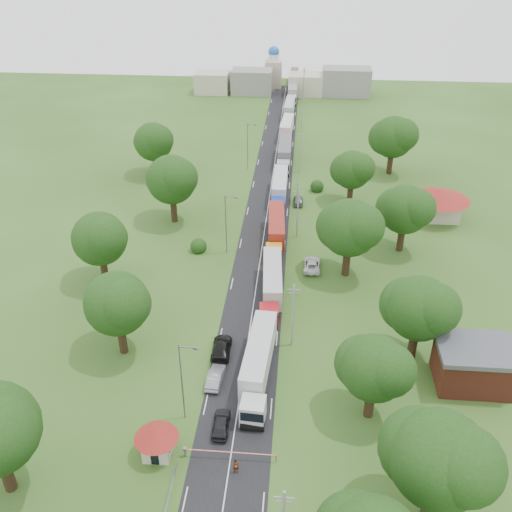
# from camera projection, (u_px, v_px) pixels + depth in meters

# --- Properties ---
(ground) EXTENTS (260.00, 260.00, 0.00)m
(ground) POSITION_uv_depth(u_px,v_px,m) (253.00, 309.00, 77.54)
(ground) COLOR #2E4C19
(ground) RESTS_ON ground
(road) EXTENTS (8.00, 200.00, 0.04)m
(road) POSITION_uv_depth(u_px,v_px,m) (263.00, 238.00, 94.66)
(road) COLOR black
(road) RESTS_ON ground
(boom_barrier) EXTENTS (9.22, 0.35, 1.18)m
(boom_barrier) POSITION_uv_depth(u_px,v_px,m) (216.00, 452.00, 55.78)
(boom_barrier) COLOR slate
(boom_barrier) RESTS_ON ground
(guard_booth) EXTENTS (4.40, 4.40, 3.45)m
(guard_booth) POSITION_uv_depth(u_px,v_px,m) (157.00, 439.00, 55.55)
(guard_booth) COLOR beige
(guard_booth) RESTS_ON ground
(info_sign) EXTENTS (0.12, 3.10, 4.10)m
(info_sign) POSITION_uv_depth(u_px,v_px,m) (297.00, 186.00, 105.59)
(info_sign) COLOR slate
(info_sign) RESTS_ON ground
(pole_1) EXTENTS (1.60, 0.24, 9.00)m
(pole_1) POSITION_uv_depth(u_px,v_px,m) (293.00, 314.00, 68.75)
(pole_1) COLOR gray
(pole_1) RESTS_ON ground
(pole_2) EXTENTS (1.60, 0.24, 9.00)m
(pole_2) POSITION_uv_depth(u_px,v_px,m) (298.00, 212.00, 92.72)
(pole_2) COLOR gray
(pole_2) RESTS_ON ground
(pole_3) EXTENTS (1.60, 0.24, 9.00)m
(pole_3) POSITION_uv_depth(u_px,v_px,m) (301.00, 151.00, 116.69)
(pole_3) COLOR gray
(pole_3) RESTS_ON ground
(pole_4) EXTENTS (1.60, 0.24, 9.00)m
(pole_4) POSITION_uv_depth(u_px,v_px,m) (302.00, 111.00, 140.65)
(pole_4) COLOR gray
(pole_4) RESTS_ON ground
(pole_5) EXTENTS (1.60, 0.24, 9.00)m
(pole_5) POSITION_uv_depth(u_px,v_px,m) (304.00, 83.00, 164.62)
(pole_5) COLOR gray
(pole_5) RESTS_ON ground
(lamp_0) EXTENTS (2.03, 0.22, 10.00)m
(lamp_0) POSITION_uv_depth(u_px,v_px,m) (183.00, 379.00, 57.96)
(lamp_0) COLOR slate
(lamp_0) RESTS_ON ground
(lamp_1) EXTENTS (2.03, 0.22, 10.00)m
(lamp_1) POSITION_uv_depth(u_px,v_px,m) (227.00, 221.00, 87.92)
(lamp_1) COLOR slate
(lamp_1) RESTS_ON ground
(lamp_2) EXTENTS (2.03, 0.22, 10.00)m
(lamp_2) POSITION_uv_depth(u_px,v_px,m) (248.00, 144.00, 117.88)
(lamp_2) COLOR slate
(lamp_2) RESTS_ON ground
(tree_1) EXTENTS (9.60, 9.60, 12.05)m
(tree_1) POSITION_uv_depth(u_px,v_px,m) (439.00, 457.00, 46.70)
(tree_1) COLOR #382616
(tree_1) RESTS_ON ground
(tree_2) EXTENTS (8.00, 8.00, 10.10)m
(tree_2) POSITION_uv_depth(u_px,v_px,m) (374.00, 367.00, 57.87)
(tree_2) COLOR #382616
(tree_2) RESTS_ON ground
(tree_3) EXTENTS (8.80, 8.80, 11.07)m
(tree_3) POSITION_uv_depth(u_px,v_px,m) (419.00, 307.00, 65.69)
(tree_3) COLOR #382616
(tree_3) RESTS_ON ground
(tree_4) EXTENTS (9.60, 9.60, 12.05)m
(tree_4) POSITION_uv_depth(u_px,v_px,m) (349.00, 227.00, 81.29)
(tree_4) COLOR #382616
(tree_4) RESTS_ON ground
(tree_5) EXTENTS (8.80, 8.80, 11.07)m
(tree_5) POSITION_uv_depth(u_px,v_px,m) (405.00, 209.00, 87.80)
(tree_5) COLOR #382616
(tree_5) RESTS_ON ground
(tree_6) EXTENTS (8.00, 8.00, 10.10)m
(tree_6) POSITION_uv_depth(u_px,v_px,m) (352.00, 170.00, 103.17)
(tree_6) COLOR #382616
(tree_6) RESTS_ON ground
(tree_7) EXTENTS (9.60, 9.60, 12.05)m
(tree_7) POSITION_uv_depth(u_px,v_px,m) (393.00, 137.00, 114.74)
(tree_7) COLOR #382616
(tree_7) RESTS_ON ground
(tree_10) EXTENTS (8.80, 8.80, 11.07)m
(tree_10) POSITION_uv_depth(u_px,v_px,m) (117.00, 303.00, 66.49)
(tree_10) COLOR #382616
(tree_10) RESTS_ON ground
(tree_11) EXTENTS (8.80, 8.80, 11.07)m
(tree_11) POSITION_uv_depth(u_px,v_px,m) (100.00, 238.00, 79.83)
(tree_11) COLOR #382616
(tree_11) RESTS_ON ground
(tree_12) EXTENTS (9.60, 9.60, 12.05)m
(tree_12) POSITION_uv_depth(u_px,v_px,m) (171.00, 179.00, 96.21)
(tree_12) COLOR #382616
(tree_12) RESTS_ON ground
(tree_13) EXTENTS (8.80, 8.80, 11.07)m
(tree_13) POSITION_uv_depth(u_px,v_px,m) (153.00, 141.00, 114.21)
(tree_13) COLOR #382616
(tree_13) RESTS_ON ground
(house_brick) EXTENTS (8.60, 6.60, 5.20)m
(house_brick) POSITION_uv_depth(u_px,v_px,m) (473.00, 365.00, 64.05)
(house_brick) COLOR maroon
(house_brick) RESTS_ON ground
(house_cream) EXTENTS (10.08, 10.08, 5.80)m
(house_cream) POSITION_uv_depth(u_px,v_px,m) (439.00, 199.00, 99.20)
(house_cream) COLOR beige
(house_cream) RESTS_ON ground
(distant_town) EXTENTS (52.00, 8.00, 8.00)m
(distant_town) POSITION_uv_depth(u_px,v_px,m) (288.00, 82.00, 169.86)
(distant_town) COLOR gray
(distant_town) RESTS_ON ground
(church) EXTENTS (5.00, 5.00, 12.30)m
(church) POSITION_uv_depth(u_px,v_px,m) (274.00, 69.00, 176.07)
(church) COLOR beige
(church) RESTS_ON ground
(truck_0) EXTENTS (3.51, 15.61, 4.31)m
(truck_0) POSITION_uv_depth(u_px,v_px,m) (258.00, 363.00, 64.77)
(truck_0) COLOR silver
(truck_0) RESTS_ON ground
(truck_1) EXTENTS (3.32, 14.97, 4.13)m
(truck_1) POSITION_uv_depth(u_px,v_px,m) (272.00, 284.00, 78.91)
(truck_1) COLOR #AF141D
(truck_1) RESTS_ON ground
(truck_2) EXTENTS (3.23, 14.97, 4.14)m
(truck_2) POSITION_uv_depth(u_px,v_px,m) (276.00, 230.00, 92.53)
(truck_2) COLOR orange
(truck_2) RESTS_ON ground
(truck_3) EXTENTS (2.59, 14.95, 4.15)m
(truck_3) POSITION_uv_depth(u_px,v_px,m) (280.00, 188.00, 106.79)
(truck_3) COLOR #1D31AE
(truck_3) RESTS_ON ground
(truck_4) EXTENTS (2.77, 15.70, 4.35)m
(truck_4) POSITION_uv_depth(u_px,v_px,m) (285.00, 153.00, 122.43)
(truck_4) COLOR #ADADAD
(truck_4) RESTS_ON ground
(truck_5) EXTENTS (3.06, 14.51, 4.01)m
(truck_5) POSITION_uv_depth(u_px,v_px,m) (287.00, 129.00, 136.85)
(truck_5) COLOR maroon
(truck_5) RESTS_ON ground
(truck_6) EXTENTS (2.73, 13.64, 3.77)m
(truck_6) POSITION_uv_depth(u_px,v_px,m) (289.00, 109.00, 151.16)
(truck_6) COLOR #215835
(truck_6) RESTS_ON ground
(truck_7) EXTENTS (2.88, 15.21, 4.21)m
(truck_7) POSITION_uv_depth(u_px,v_px,m) (292.00, 92.00, 165.41)
(truck_7) COLOR silver
(truck_7) RESTS_ON ground
(truck_8) EXTENTS (2.48, 13.99, 3.88)m
(truck_8) POSITION_uv_depth(u_px,v_px,m) (294.00, 78.00, 180.82)
(truck_8) COLOR brown
(truck_8) RESTS_ON ground
(car_lane_front) EXTENTS (1.82, 4.37, 1.48)m
(car_lane_front) POSITION_uv_depth(u_px,v_px,m) (221.00, 424.00, 59.10)
(car_lane_front) COLOR black
(car_lane_front) RESTS_ON ground
(car_lane_mid) EXTENTS (1.87, 4.59, 1.48)m
(car_lane_mid) POSITION_uv_depth(u_px,v_px,m) (216.00, 377.00, 65.08)
(car_lane_mid) COLOR gray
(car_lane_mid) RESTS_ON ground
(car_lane_rear) EXTENTS (2.36, 5.57, 1.60)m
(car_lane_rear) POSITION_uv_depth(u_px,v_px,m) (222.00, 348.00, 69.38)
(car_lane_rear) COLOR black
(car_lane_rear) RESTS_ON ground
(car_verge_near) EXTENTS (2.57, 5.34, 1.47)m
(car_verge_near) POSITION_uv_depth(u_px,v_px,m) (312.00, 264.00, 86.16)
(car_verge_near) COLOR white
(car_verge_near) RESTS_ON ground
(car_verge_far) EXTENTS (1.84, 4.33, 1.46)m
(car_verge_far) POSITION_uv_depth(u_px,v_px,m) (298.00, 200.00, 105.74)
(car_verge_far) COLOR slate
(car_verge_far) RESTS_ON ground
(pedestrian_near) EXTENTS (0.70, 0.57, 1.65)m
(pedestrian_near) POSITION_uv_depth(u_px,v_px,m) (236.00, 467.00, 54.36)
(pedestrian_near) COLOR gray
(pedestrian_near) RESTS_ON ground
(pedestrian_booth) EXTENTS (0.94, 1.03, 1.71)m
(pedestrian_booth) POSITION_uv_depth(u_px,v_px,m) (168.00, 438.00, 57.37)
(pedestrian_booth) COLOR gray
(pedestrian_booth) RESTS_ON ground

